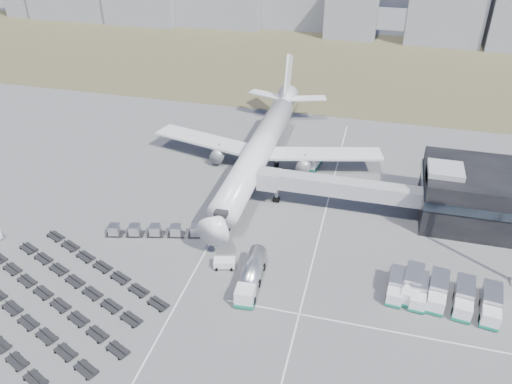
# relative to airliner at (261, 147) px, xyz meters

# --- Properties ---
(ground) EXTENTS (420.00, 420.00, 0.00)m
(ground) POSITION_rel_airliner_xyz_m (0.00, -32.38, -5.29)
(ground) COLOR #565659
(ground) RESTS_ON ground
(grass_strip) EXTENTS (420.00, 90.00, 0.01)m
(grass_strip) POSITION_rel_airliner_xyz_m (0.00, 77.62, -5.29)
(grass_strip) COLOR #4B412D
(grass_strip) RESTS_ON ground
(lane_markings) EXTENTS (47.12, 110.00, 0.01)m
(lane_markings) POSITION_rel_airliner_xyz_m (9.77, -29.38, -5.29)
(lane_markings) COLOR silver
(lane_markings) RESTS_ON ground
(terminal) EXTENTS (30.40, 16.40, 11.00)m
(terminal) POSITION_rel_airliner_xyz_m (47.77, -8.41, -0.04)
(terminal) COLOR black
(terminal) RESTS_ON ground
(jet_bridge) EXTENTS (30.30, 3.80, 7.05)m
(jet_bridge) POSITION_rel_airliner_xyz_m (15.90, -11.95, -0.24)
(jet_bridge) COLOR #939399
(jet_bridge) RESTS_ON ground
(airliner) EXTENTS (51.59, 64.53, 17.62)m
(airliner) POSITION_rel_airliner_xyz_m (0.00, 0.00, 0.00)
(airliner) COLOR silver
(airliner) RESTS_ON ground
(skyline) EXTENTS (301.26, 25.27, 22.23)m
(skyline) POSITION_rel_airliner_xyz_m (-21.79, 116.49, 4.18)
(skyline) COLOR gray
(skyline) RESTS_ON ground
(fuel_tanker) EXTENTS (3.48, 11.48, 3.67)m
(fuel_tanker) POSITION_rel_airliner_xyz_m (7.61, -36.07, -3.46)
(fuel_tanker) COLOR silver
(fuel_tanker) RESTS_ON ground
(pushback_tug) EXTENTS (3.80, 2.71, 1.53)m
(pushback_tug) POSITION_rel_airliner_xyz_m (2.38, -33.19, -4.53)
(pushback_tug) COLOR silver
(pushback_tug) RESTS_ON ground
(catering_truck) EXTENTS (3.34, 6.36, 2.78)m
(catering_truck) POSITION_rel_airliner_xyz_m (11.01, 4.20, -3.87)
(catering_truck) COLOR silver
(catering_truck) RESTS_ON ground
(service_trucks_near) EXTENTS (6.17, 7.19, 2.72)m
(service_trucks_near) POSITION_rel_airliner_xyz_m (30.94, -32.54, -3.81)
(service_trucks_near) COLOR silver
(service_trucks_near) RESTS_ON ground
(service_trucks_far) EXTENTS (14.50, 9.27, 3.03)m
(service_trucks_far) POSITION_rel_airliner_xyz_m (37.08, -32.43, -3.65)
(service_trucks_far) COLOR silver
(service_trucks_far) RESTS_ON ground
(uld_row) EXTENTS (20.89, 6.74, 1.91)m
(uld_row) POSITION_rel_airliner_xyz_m (-10.24, -27.70, -4.15)
(uld_row) COLOR black
(uld_row) RESTS_ON ground
(baggage_dollies) EXTENTS (40.24, 35.93, 0.79)m
(baggage_dollies) POSITION_rel_airliner_xyz_m (-22.00, -49.24, -4.89)
(baggage_dollies) COLOR black
(baggage_dollies) RESTS_ON ground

